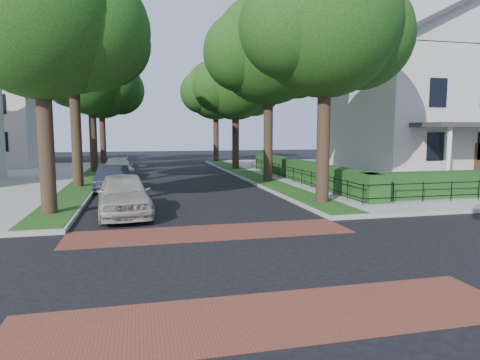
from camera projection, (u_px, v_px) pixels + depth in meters
name	position (u px, v px, depth m)	size (l,w,h in m)	color
ground	(233.00, 263.00, 10.54)	(120.00, 120.00, 0.00)	black
sidewalk_ne	(424.00, 171.00, 33.36)	(30.00, 30.00, 0.15)	gray
crosswalk_far	(211.00, 232.00, 13.63)	(9.00, 2.20, 0.01)	brown
crosswalk_near	(272.00, 317.00, 7.44)	(9.00, 2.20, 0.01)	brown
grass_strip_ne	(249.00, 174.00, 30.22)	(1.60, 29.80, 0.02)	#213F12
grass_strip_nw	(89.00, 178.00, 27.75)	(1.60, 29.80, 0.02)	#213F12
tree_right_near	(326.00, 26.00, 17.94)	(7.75, 6.67, 10.66)	black
tree_right_mid	(269.00, 51.00, 25.65)	(8.25, 7.09, 11.22)	black
tree_right_far	(236.00, 85.00, 34.45)	(7.25, 6.23, 9.74)	black
tree_right_back	(216.00, 91.00, 43.11)	(7.50, 6.45, 10.20)	black
tree_left_near	(44.00, 19.00, 15.46)	(7.50, 6.45, 10.20)	black
tree_left_mid	(75.00, 36.00, 23.08)	(8.00, 6.88, 11.48)	black
tree_left_far	(93.00, 78.00, 31.90)	(7.00, 6.02, 9.86)	black
tree_left_back	(102.00, 87.00, 40.58)	(7.75, 6.66, 10.44)	black
hedge_main_road	(302.00, 171.00, 26.72)	(1.00, 18.00, 1.20)	#1F4217
fence_main_road	(289.00, 173.00, 26.55)	(0.06, 18.00, 0.90)	black
house_victorian	(432.00, 90.00, 29.24)	(13.00, 13.05, 12.48)	beige
parked_car_front	(124.00, 195.00, 16.30)	(1.92, 4.78, 1.63)	#B0AD9E
parked_car_middle	(113.00, 178.00, 23.02)	(1.46, 4.19, 1.38)	black
parked_car_rear	(118.00, 168.00, 29.37)	(1.94, 4.78, 1.39)	gray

